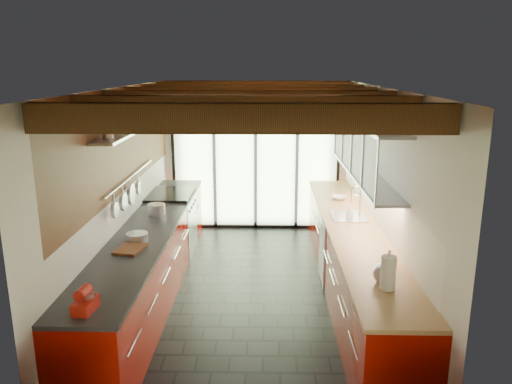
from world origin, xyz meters
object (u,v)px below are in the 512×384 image
(paper_towel, at_px, (388,273))
(bowl, at_px, (339,198))
(soap_bottle, at_px, (350,213))
(kettle, at_px, (384,272))
(stand_mixer, at_px, (85,301))

(paper_towel, height_order, bowl, paper_towel)
(soap_bottle, bearing_deg, kettle, -90.00)
(stand_mixer, xyz_separation_m, kettle, (2.54, 0.60, 0.02))
(bowl, bearing_deg, stand_mixer, -125.86)
(paper_towel, xyz_separation_m, soap_bottle, (0.00, 2.08, -0.07))
(kettle, relative_size, soap_bottle, 1.43)
(soap_bottle, relative_size, bowl, 0.81)
(kettle, distance_m, soap_bottle, 1.93)
(bowl, bearing_deg, paper_towel, -90.00)
(kettle, bearing_deg, soap_bottle, 90.00)
(bowl, bearing_deg, soap_bottle, -90.00)
(stand_mixer, relative_size, soap_bottle, 1.48)
(stand_mixer, bearing_deg, soap_bottle, 44.88)
(paper_towel, bearing_deg, soap_bottle, 90.00)
(kettle, distance_m, paper_towel, 0.16)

